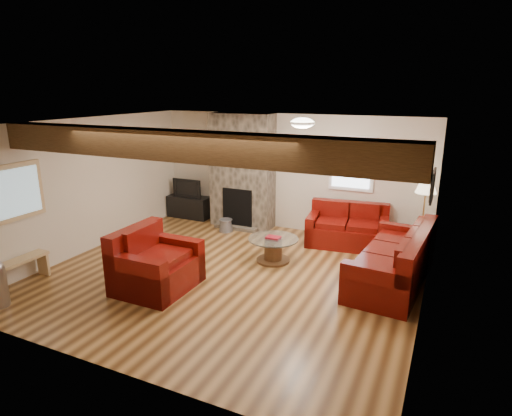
{
  "coord_description": "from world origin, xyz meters",
  "views": [
    {
      "loc": [
        3.16,
        -5.78,
        3.02
      ],
      "look_at": [
        0.31,
        0.4,
        1.1
      ],
      "focal_mm": 30.0,
      "sensor_mm": 36.0,
      "label": 1
    }
  ],
  "objects": [
    {
      "name": "television",
      "position": [
        -2.45,
        2.53,
        0.73
      ],
      "size": [
        0.75,
        0.1,
        0.43
      ],
      "primitive_type": "imported",
      "color": "black",
      "rests_on": "tv_cabinet"
    },
    {
      "name": "artwork_right",
      "position": [
        2.96,
        0.3,
        1.75
      ],
      "size": [
        0.06,
        0.55,
        0.42
      ],
      "primitive_type": null,
      "color": "black",
      "rests_on": "room"
    },
    {
      "name": "oak_beam",
      "position": [
        0.0,
        -1.25,
        2.31
      ],
      "size": [
        6.0,
        0.36,
        0.38
      ],
      "primitive_type": "cube",
      "color": "#35220F",
      "rests_on": "room"
    },
    {
      "name": "armchair_red",
      "position": [
        -0.79,
        -0.89,
        0.47
      ],
      "size": [
        1.03,
        1.17,
        0.95
      ],
      "primitive_type": null,
      "rotation": [
        0.0,
        0.0,
        1.57
      ],
      "color": "#470705",
      "rests_on": "floor"
    },
    {
      "name": "coffee_table",
      "position": [
        0.43,
        0.86,
        0.22
      ],
      "size": [
        0.9,
        0.9,
        0.47
      ],
      "color": "#4A2B18",
      "rests_on": "floor"
    },
    {
      "name": "floor_lamp",
      "position": [
        2.8,
        2.29,
        1.24
      ],
      "size": [
        0.37,
        0.37,
        1.45
      ],
      "color": "tan",
      "rests_on": "floor"
    },
    {
      "name": "ceiling_dome",
      "position": [
        0.9,
        0.9,
        2.44
      ],
      "size": [
        0.4,
        0.4,
        0.18
      ],
      "primitive_type": null,
      "color": "#ECE4C8",
      "rests_on": "room"
    },
    {
      "name": "back_window",
      "position": [
        1.35,
        2.71,
        1.55
      ],
      "size": [
        0.9,
        0.08,
        1.1
      ],
      "primitive_type": null,
      "color": "white",
      "rests_on": "room"
    },
    {
      "name": "chimney_breast",
      "position": [
        -1.0,
        2.49,
        1.22
      ],
      "size": [
        1.4,
        0.67,
        2.5
      ],
      "color": "#39352C",
      "rests_on": "floor"
    },
    {
      "name": "sofa_three",
      "position": [
        2.48,
        0.87,
        0.45
      ],
      "size": [
        1.16,
        2.38,
        0.89
      ],
      "primitive_type": null,
      "rotation": [
        0.0,
        0.0,
        -1.66
      ],
      "color": "#470705",
      "rests_on": "floor"
    },
    {
      "name": "artwork_back",
      "position": [
        0.15,
        2.71,
        1.7
      ],
      "size": [
        0.42,
        0.06,
        0.52
      ],
      "primitive_type": null,
      "color": "black",
      "rests_on": "room"
    },
    {
      "name": "coal_bucket",
      "position": [
        -1.14,
        1.96,
        0.14
      ],
      "size": [
        0.3,
        0.3,
        0.28
      ],
      "primitive_type": null,
      "color": "slate",
      "rests_on": "floor"
    },
    {
      "name": "loveseat",
      "position": [
        1.44,
        2.23,
        0.41
      ],
      "size": [
        1.63,
        1.06,
        0.82
      ],
      "primitive_type": null,
      "rotation": [
        0.0,
        0.0,
        0.12
      ],
      "color": "#470705",
      "rests_on": "floor"
    },
    {
      "name": "room",
      "position": [
        0.0,
        0.0,
        1.25
      ],
      "size": [
        8.0,
        8.0,
        8.0
      ],
      "color": "#543216",
      "rests_on": "ground"
    },
    {
      "name": "hatch_window",
      "position": [
        -2.96,
        -1.5,
        1.45
      ],
      "size": [
        0.08,
        1.0,
        0.9
      ],
      "primitive_type": null,
      "color": "tan",
      "rests_on": "room"
    },
    {
      "name": "pine_bench",
      "position": [
        -2.83,
        -1.79,
        0.21
      ],
      "size": [
        0.26,
        1.11,
        0.42
      ],
      "primitive_type": null,
      "color": "tan",
      "rests_on": "floor"
    },
    {
      "name": "tv_cabinet",
      "position": [
        -2.45,
        2.53,
        0.26
      ],
      "size": [
        1.03,
        0.41,
        0.52
      ],
      "primitive_type": "cube",
      "color": "black",
      "rests_on": "floor"
    }
  ]
}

